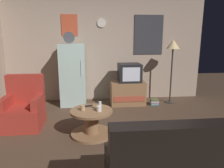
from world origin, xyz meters
TOP-DOWN VIEW (x-y plane):
  - ground_plane at (0.00, 0.00)m, footprint 12.00×12.00m
  - wall_with_art at (0.01, 2.45)m, footprint 5.20×0.12m
  - fridge at (-0.79, 2.02)m, footprint 0.60×0.62m
  - tv_stand at (0.54, 1.90)m, footprint 0.84×0.53m
  - crt_tv at (0.58, 1.90)m, footprint 0.54×0.51m
  - standing_lamp at (1.65, 1.91)m, footprint 0.32×0.32m
  - coffee_table at (-0.35, 0.27)m, footprint 0.72×0.72m
  - wine_glass at (-0.21, 0.25)m, footprint 0.05×0.05m
  - mug_ceramic_white at (-0.23, 0.20)m, footprint 0.08×0.08m
  - mug_ceramic_tan at (-0.50, 0.27)m, footprint 0.08×0.08m
  - remote_control at (-0.41, 0.46)m, footprint 0.16×0.09m
  - armchair at (-1.61, 0.75)m, footprint 0.68×0.68m
  - couch at (0.65, -1.25)m, footprint 1.70×0.80m
  - book_stack at (1.19, 1.75)m, footprint 0.20×0.17m

SIDE VIEW (x-z plane):
  - ground_plane at x=0.00m, z-range 0.00..0.00m
  - book_stack at x=1.19m, z-range 0.00..0.15m
  - coffee_table at x=-0.35m, z-range 0.00..0.45m
  - tv_stand at x=0.54m, z-range 0.00..0.58m
  - couch at x=0.65m, z-range -0.15..0.77m
  - armchair at x=-1.61m, z-range -0.14..0.82m
  - remote_control at x=-0.41m, z-range 0.45..0.47m
  - mug_ceramic_white at x=-0.23m, z-range 0.45..0.54m
  - mug_ceramic_tan at x=-0.50m, z-range 0.45..0.54m
  - wine_glass at x=-0.21m, z-range 0.45..0.60m
  - fridge at x=-0.79m, z-range -0.13..1.64m
  - crt_tv at x=0.58m, z-range 0.58..1.02m
  - wall_with_art at x=0.01m, z-range 0.01..2.60m
  - standing_lamp at x=1.65m, z-range 0.56..2.15m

